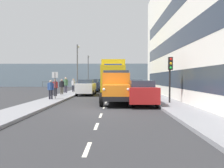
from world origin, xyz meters
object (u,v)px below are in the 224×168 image
object	(u,v)px
lorry_cargo_yellow	(113,76)
car_teal_oppositeside_2	(97,84)
truck_vintage_orange	(116,88)
pedestrian_with_bag	(51,88)
car_navy_oppositeside_1	(92,85)
traffic_light_near	(170,70)
pedestrian_near_railing	(62,86)
pedestrian_in_dark_coat	(66,84)
street_sign	(55,80)
pedestrian_strolling	(55,86)
lamp_post_far	(88,68)
car_white_oppositeside_0	(86,87)
car_red_kerbside_near	(141,92)
lamp_post_promenade	(78,63)
car_black_kerbside_1	(133,88)
pedestrian_couple_a	(73,84)

from	to	relation	value
lorry_cargo_yellow	car_teal_oppositeside_2	xyz separation A→B (m)	(2.99, -11.74, -1.18)
truck_vintage_orange	pedestrian_with_bag	world-z (taller)	truck_vintage_orange
car_navy_oppositeside_1	traffic_light_near	distance (m)	15.41
pedestrian_near_railing	pedestrian_in_dark_coat	distance (m)	2.28
traffic_light_near	street_sign	world-z (taller)	traffic_light_near
pedestrian_with_bag	pedestrian_in_dark_coat	xyz separation A→B (m)	(0.54, -7.06, 0.16)
pedestrian_strolling	lamp_post_far	world-z (taller)	lamp_post_far
street_sign	car_white_oppositeside_0	bearing A→B (deg)	-109.41
car_navy_oppositeside_1	street_sign	bearing A→B (deg)	80.35
pedestrian_near_railing	lamp_post_far	world-z (taller)	lamp_post_far
car_teal_oppositeside_2	pedestrian_near_railing	bearing A→B (deg)	79.56
lorry_cargo_yellow	pedestrian_with_bag	bearing A→B (deg)	52.12
lamp_post_far	car_white_oppositeside_0	bearing A→B (deg)	97.04
car_navy_oppositeside_1	car_teal_oppositeside_2	size ratio (longest dim) A/B	1.20
car_navy_oppositeside_1	car_red_kerbside_near	bearing A→B (deg)	109.68
lorry_cargo_yellow	pedestrian_in_dark_coat	distance (m)	5.71
car_red_kerbside_near	lamp_post_promenade	bearing A→B (deg)	-62.04
traffic_light_near	lamp_post_promenade	xyz separation A→B (m)	(8.94, -12.57, 1.39)
pedestrian_with_bag	pedestrian_strolling	world-z (taller)	pedestrian_strolling
car_teal_oppositeside_2	pedestrian_strolling	world-z (taller)	pedestrian_strolling
car_teal_oppositeside_2	pedestrian_in_dark_coat	size ratio (longest dim) A/B	2.15
pedestrian_with_bag	lamp_post_promenade	bearing A→B (deg)	-91.24
car_white_oppositeside_0	car_teal_oppositeside_2	world-z (taller)	same
car_red_kerbside_near	car_white_oppositeside_0	distance (m)	9.63
car_white_oppositeside_0	lamp_post_promenade	distance (m)	5.83
car_black_kerbside_1	pedestrian_in_dark_coat	world-z (taller)	pedestrian_in_dark_coat
car_black_kerbside_1	pedestrian_with_bag	xyz separation A→B (m)	(7.08, 3.31, 0.17)
pedestrian_in_dark_coat	traffic_light_near	xyz separation A→B (m)	(-9.72, 9.21, 1.24)
car_white_oppositeside_0	car_navy_oppositeside_1	world-z (taller)	same
lorry_cargo_yellow	car_red_kerbside_near	world-z (taller)	lorry_cargo_yellow
car_red_kerbside_near	pedestrian_in_dark_coat	xyz separation A→B (m)	(7.62, -9.55, 0.33)
pedestrian_near_railing	street_sign	world-z (taller)	street_sign
truck_vintage_orange	pedestrian_strolling	bearing A→B (deg)	-38.18
car_black_kerbside_1	pedestrian_near_railing	size ratio (longest dim) A/B	2.73
car_navy_oppositeside_1	pedestrian_strolling	size ratio (longest dim) A/B	2.89
car_navy_oppositeside_1	lorry_cargo_yellow	bearing A→B (deg)	121.31
car_black_kerbside_1	pedestrian_near_railing	distance (m)	7.62
pedestrian_strolling	traffic_light_near	size ratio (longest dim) A/B	0.51
traffic_light_near	lamp_post_promenade	size ratio (longest dim) A/B	0.52
lorry_cargo_yellow	car_red_kerbside_near	bearing A→B (deg)	102.49
street_sign	truck_vintage_orange	bearing A→B (deg)	156.53
pedestrian_near_railing	lamp_post_promenade	xyz separation A→B (m)	(-0.62, -5.64, 2.77)
car_black_kerbside_1	car_red_kerbside_near	bearing A→B (deg)	90.00
truck_vintage_orange	pedestrian_strolling	world-z (taller)	truck_vintage_orange
truck_vintage_orange	car_teal_oppositeside_2	xyz separation A→B (m)	(3.27, -20.06, -0.28)
car_navy_oppositeside_1	pedestrian_near_railing	xyz separation A→B (m)	(2.49, 6.66, 0.20)
car_black_kerbside_1	car_teal_oppositeside_2	bearing A→B (deg)	-71.57
car_red_kerbside_near	car_white_oppositeside_0	bearing A→B (deg)	-58.85
car_teal_oppositeside_2	traffic_light_near	size ratio (longest dim) A/B	1.22
pedestrian_couple_a	lamp_post_far	world-z (taller)	lamp_post_far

